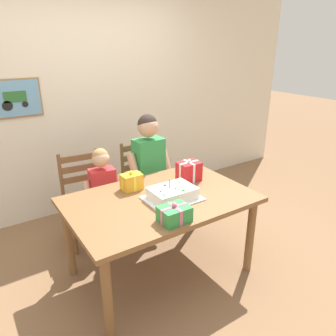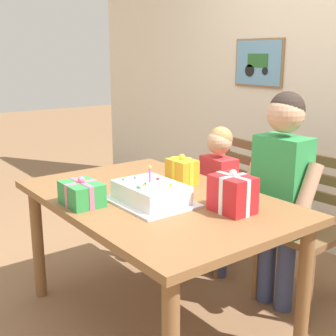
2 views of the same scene
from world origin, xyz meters
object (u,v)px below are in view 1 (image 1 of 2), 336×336
Objects in this scene: child_older at (149,163)px; child_younger at (103,189)px; chair_left at (86,198)px; dining_table at (160,207)px; gift_box_beside_cake at (132,182)px; birthday_cake at (172,194)px; chair_right at (145,183)px; gift_box_red_large at (189,171)px; gift_box_corner_small at (174,214)px.

child_younger is (-0.52, 0.00, -0.16)m from child_older.
dining_table is at bearing -68.63° from chair_left.
gift_box_beside_cake is at bearing -69.40° from chair_left.
birthday_cake reaches higher than chair_left.
chair_right is at bearing 52.50° from gift_box_beside_cake.
dining_table is at bearing -71.29° from child_younger.
gift_box_beside_cake is at bearing 113.02° from dining_table.
dining_table is 0.96m from chair_right.
birthday_cake is at bearing -66.55° from chair_left.
gift_box_red_large is 1.11m from chair_left.
birthday_cake is at bearing 58.15° from gift_box_corner_small.
gift_box_corner_small is at bearing -121.85° from birthday_cake.
child_younger is (-0.12, 1.04, -0.18)m from gift_box_corner_small.
child_younger is at bearing -160.37° from chair_right.
chair_left is (-0.34, 0.88, -0.19)m from dining_table.
gift_box_corner_small is 0.24× the size of chair_left.
gift_box_beside_cake is 0.14× the size of child_older.
gift_box_red_large is at bearing -12.53° from gift_box_beside_cake.
child_younger is at bearing 108.71° from dining_table.
child_older is at bearing -17.96° from chair_left.
birthday_cake is at bearing -106.01° from chair_right.
chair_left is 0.72× the size of child_older.
gift_box_beside_cake is 0.83m from chair_right.
gift_box_beside_cake is (-0.12, 0.28, 0.16)m from dining_table.
child_older is at bearing -105.38° from chair_right.
child_older reaches higher than dining_table.
gift_box_corner_small is (-0.18, -0.29, 0.01)m from birthday_cake.
child_younger is at bearing -60.53° from chair_left.
child_younger reaches higher than chair_right.
dining_table is 1.47× the size of child_younger.
dining_table is 1.64× the size of chair_right.
chair_right is at bearing 0.01° from chair_left.
child_older is at bearing 103.75° from gift_box_red_large.
dining_table is at bearing -113.23° from child_older.
gift_box_beside_cake is 0.19× the size of chair_left.
birthday_cake is 2.46× the size of gift_box_beside_cake.
gift_box_beside_cake reaches higher than gift_box_corner_small.
child_older is at bearing 44.39° from gift_box_beside_cake.
dining_table is at bearing -159.23° from gift_box_red_large.
child_younger reaches higher than gift_box_red_large.
child_younger is at bearing 141.25° from gift_box_red_large.
child_younger is (-0.30, 0.75, -0.17)m from birthday_cake.
dining_table is at bearing 132.44° from birthday_cake.
gift_box_beside_cake is 0.46m from child_younger.
gift_box_red_large reaches higher than birthday_cake.
gift_box_corner_small is 0.17× the size of child_older.
chair_left is (-0.23, 1.25, -0.33)m from gift_box_corner_small.
child_younger is (-0.64, 0.52, -0.21)m from gift_box_red_large.
gift_box_corner_small is at bearing -79.50° from chair_left.
dining_table is 1.17× the size of child_older.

